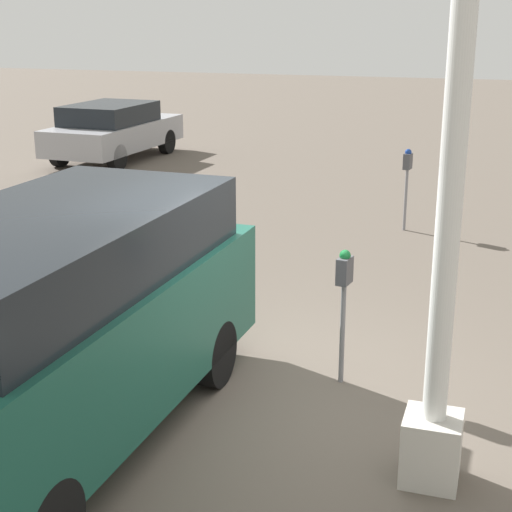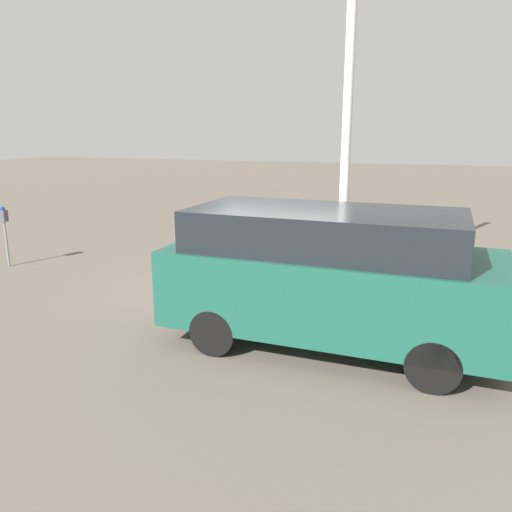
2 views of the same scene
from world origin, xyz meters
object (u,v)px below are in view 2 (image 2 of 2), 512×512
Objects in this scene: parking_meter_near at (256,240)px; parking_meter_far at (4,222)px; lamp_post at (346,157)px; parked_van at (330,274)px.

parking_meter_far is at bearing -169.73° from parking_meter_near.
lamp_post is (1.47, 1.02, 1.53)m from parking_meter_near.
parking_meter_near is 0.99× the size of parking_meter_far.
parked_van is (1.82, -2.07, 0.07)m from parking_meter_near.
parked_van is (0.35, -3.09, -1.46)m from lamp_post.
parked_van reaches higher than parking_meter_near.
parking_meter_near is at bearing 10.27° from parking_meter_far.
parking_meter_near is 2.36m from lamp_post.
parked_van is at bearing -83.59° from lamp_post.
parking_meter_far is at bearing 167.99° from parked_van.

